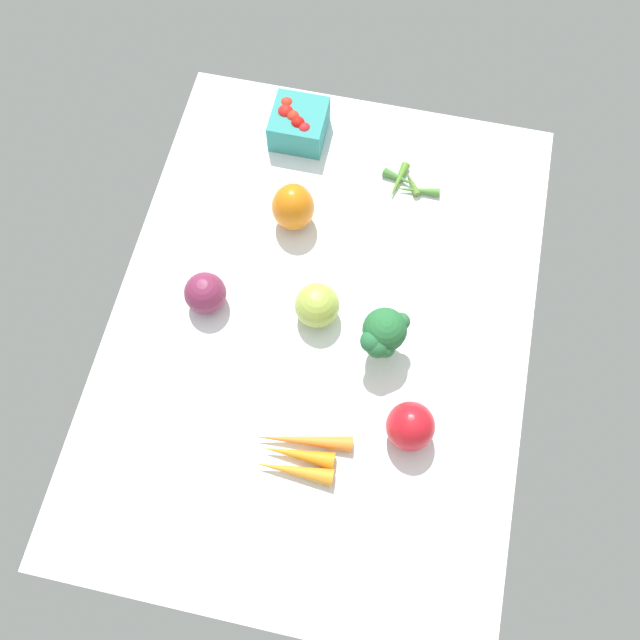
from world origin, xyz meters
The scene contains 9 objects.
tablecloth centered at (0.00, 0.00, 1.00)cm, with size 104.00×76.00×2.00cm, color white.
carrot_bunch centered at (-24.57, -1.60, 3.42)cm, with size 9.43×17.26×2.94cm.
heirloom_tomato_green centered at (1.82, 0.94, 6.07)cm, with size 8.14×8.14×8.14cm, color #A0B647.
red_onion_center centered at (0.22, 21.19, 5.83)cm, with size 7.65×7.65×7.65cm, color #772747.
okra_pile centered at (32.84, -10.26, 2.88)cm, with size 8.93×11.92×1.85cm.
broccoli_head centered at (-2.56, -11.59, 9.43)cm, with size 9.01×7.88×11.79cm.
bell_pepper_orange centered at (20.24, 9.57, 7.09)cm, with size 8.09×8.09×10.17cm, color orange.
berry_basket centered at (40.44, 13.28, 5.71)cm, with size 10.71×10.71×7.78cm.
bell_pepper_red centered at (-16.66, -18.94, 6.67)cm, with size 8.17×8.17×9.34cm, color red.
Camera 1 is at (-49.61, -10.76, 122.73)cm, focal length 40.28 mm.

